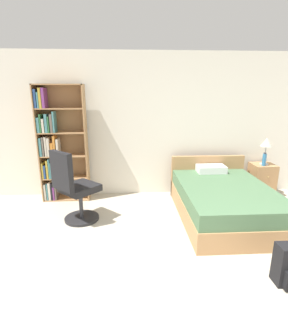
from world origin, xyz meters
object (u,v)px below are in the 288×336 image
(bed, at_px, (223,200))
(nightstand, at_px, (261,180))
(bookshelf, at_px, (57,145))
(water_bottle, at_px, (264,159))
(office_chair, at_px, (74,189))
(table_lamp, at_px, (267,144))

(bed, relative_size, nightstand, 3.25)
(bookshelf, bearing_deg, water_bottle, -1.97)
(office_chair, bearing_deg, bookshelf, 115.77)
(nightstand, bearing_deg, bed, -141.45)
(bookshelf, bearing_deg, office_chair, -64.23)
(table_lamp, relative_size, water_bottle, 2.04)
(office_chair, xyz_separation_m, water_bottle, (3.27, 0.81, 0.20))
(water_bottle, bearing_deg, office_chair, -166.14)
(bookshelf, distance_m, office_chair, 1.15)
(bed, xyz_separation_m, nightstand, (1.04, 0.83, 0.04))
(office_chair, xyz_separation_m, table_lamp, (3.31, 0.87, 0.48))
(office_chair, height_order, nightstand, office_chair)
(bookshelf, relative_size, bed, 1.02)
(bookshelf, xyz_separation_m, office_chair, (0.45, -0.93, -0.49))
(bookshelf, xyz_separation_m, bed, (2.73, -0.86, -0.75))
(nightstand, distance_m, water_bottle, 0.44)
(water_bottle, bearing_deg, table_lamp, 58.43)
(office_chair, distance_m, water_bottle, 3.37)
(bookshelf, height_order, water_bottle, bookshelf)
(bed, distance_m, water_bottle, 1.31)
(office_chair, height_order, water_bottle, office_chair)
(office_chair, relative_size, water_bottle, 4.56)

